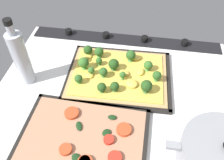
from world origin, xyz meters
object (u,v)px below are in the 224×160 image
at_px(broccoli_pizza, 117,73).
at_px(veggie_pizza_back, 84,139).
at_px(baking_tray_back, 83,139).
at_px(cooking_pot, 220,157).
at_px(oil_bottle, 21,58).
at_px(baking_tray_front, 119,76).

height_order(broccoli_pizza, veggie_pizza_back, broccoli_pizza).
distance_m(baking_tray_back, cooking_pot, 0.36).
bearing_deg(oil_bottle, baking_tray_back, 140.60).
xyz_separation_m(baking_tray_front, baking_tray_back, (0.07, 0.26, 0.00)).
bearing_deg(cooking_pot, baking_tray_back, -2.94).
distance_m(broccoli_pizza, oil_bottle, 0.32).
distance_m(veggie_pizza_back, cooking_pot, 0.36).
distance_m(baking_tray_front, cooking_pot, 0.41).
xyz_separation_m(baking_tray_back, cooking_pot, (-0.36, 0.02, 0.05)).
distance_m(broccoli_pizza, baking_tray_back, 0.27).
bearing_deg(oil_bottle, broccoli_pizza, -168.56).
relative_size(veggie_pizza_back, cooking_pot, 1.25).
bearing_deg(baking_tray_back, oil_bottle, -39.40).
bearing_deg(broccoli_pizza, baking_tray_back, 76.94).
relative_size(baking_tray_front, oil_bottle, 1.51).
xyz_separation_m(baking_tray_front, cooking_pot, (-0.29, 0.28, 0.05)).
distance_m(baking_tray_front, oil_bottle, 0.33).
distance_m(baking_tray_front, broccoli_pizza, 0.02).
bearing_deg(veggie_pizza_back, oil_bottle, -39.02).
bearing_deg(baking_tray_back, cooking_pot, 177.06).
bearing_deg(baking_tray_front, veggie_pizza_back, 76.67).
bearing_deg(baking_tray_front, broccoli_pizza, -10.56).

